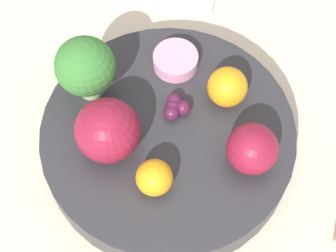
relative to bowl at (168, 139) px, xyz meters
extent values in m
plane|color=gray|center=(0.00, 0.00, -0.04)|extent=(6.00, 6.00, 0.00)
cube|color=beige|center=(0.00, 0.00, -0.03)|extent=(1.20, 1.20, 0.02)
cylinder|color=#2D2D33|center=(0.00, 0.00, 0.00)|extent=(0.26, 0.26, 0.04)
cylinder|color=#99C17A|center=(0.03, 0.09, 0.03)|extent=(0.02, 0.02, 0.03)
sphere|color=#387A33|center=(0.03, 0.09, 0.07)|extent=(0.06, 0.06, 0.06)
sphere|color=maroon|center=(-0.01, -0.08, 0.04)|extent=(0.05, 0.05, 0.05)
sphere|color=maroon|center=(-0.03, 0.05, 0.05)|extent=(0.06, 0.06, 0.06)
sphere|color=orange|center=(-0.06, 0.00, 0.04)|extent=(0.04, 0.04, 0.04)
sphere|color=orange|center=(0.05, -0.05, 0.04)|extent=(0.04, 0.04, 0.04)
sphere|color=#511938|center=(0.03, 0.00, 0.03)|extent=(0.02, 0.02, 0.02)
sphere|color=#511938|center=(0.02, 0.00, 0.03)|extent=(0.02, 0.02, 0.02)
sphere|color=#511938|center=(0.02, 0.00, 0.03)|extent=(0.02, 0.02, 0.02)
sphere|color=#511938|center=(0.02, -0.01, 0.03)|extent=(0.02, 0.02, 0.02)
cylinder|color=#EA9EC6|center=(0.08, 0.01, 0.03)|extent=(0.05, 0.05, 0.02)
camera|label=1|loc=(-0.26, -0.06, 0.52)|focal=60.00mm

